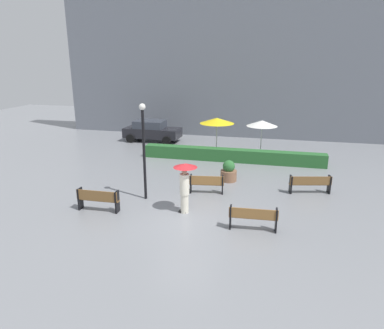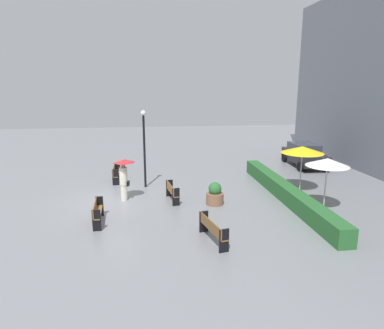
% 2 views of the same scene
% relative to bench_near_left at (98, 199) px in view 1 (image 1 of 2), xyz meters
% --- Properties ---
extents(ground_plane, '(60.00, 60.00, 0.00)m').
position_rel_bench_near_left_xyz_m(ground_plane, '(3.57, 0.18, -0.54)').
color(ground_plane, gray).
extents(bench_near_left, '(1.76, 0.40, 0.91)m').
position_rel_bench_near_left_xyz_m(bench_near_left, '(0.00, 0.00, 0.00)').
color(bench_near_left, brown).
rests_on(bench_near_left, ground).
extents(bench_mid_center, '(1.61, 0.55, 0.86)m').
position_rel_bench_near_left_xyz_m(bench_mid_center, '(3.91, 3.00, -0.04)').
color(bench_mid_center, olive).
rests_on(bench_mid_center, ground).
extents(bench_near_right, '(1.76, 0.43, 0.87)m').
position_rel_bench_near_left_xyz_m(bench_near_right, '(6.26, -0.23, -0.01)').
color(bench_near_right, olive).
rests_on(bench_near_right, ground).
extents(bench_far_right, '(1.92, 0.76, 0.84)m').
position_rel_bench_near_left_xyz_m(bench_far_right, '(8.57, 4.10, -0.04)').
color(bench_far_right, brown).
rests_on(bench_far_right, ground).
extents(pedestrian_with_umbrella, '(0.96, 0.96, 2.05)m').
position_rel_bench_near_left_xyz_m(pedestrian_with_umbrella, '(3.47, 0.72, 0.78)').
color(pedestrian_with_umbrella, silver).
rests_on(pedestrian_with_umbrella, ground).
extents(planter_pot, '(0.83, 0.83, 1.08)m').
position_rel_bench_near_left_xyz_m(planter_pot, '(4.66, 4.98, -0.07)').
color(planter_pot, brown).
rests_on(planter_pot, ground).
extents(lamp_post, '(0.28, 0.28, 4.22)m').
position_rel_bench_near_left_xyz_m(lamp_post, '(1.40, 1.72, 2.03)').
color(lamp_post, black).
rests_on(lamp_post, ground).
extents(patio_umbrella_yellow, '(2.20, 2.20, 2.42)m').
position_rel_bench_near_left_xyz_m(patio_umbrella_yellow, '(3.19, 9.90, 1.69)').
color(patio_umbrella_yellow, silver).
rests_on(patio_umbrella_yellow, ground).
extents(patio_umbrella_white, '(1.89, 1.89, 2.39)m').
position_rel_bench_near_left_xyz_m(patio_umbrella_white, '(6.02, 9.75, 1.67)').
color(patio_umbrella_white, silver).
rests_on(patio_umbrella_white, ground).
extents(hedge_strip, '(10.94, 0.70, 0.76)m').
position_rel_bench_near_left_xyz_m(hedge_strip, '(4.39, 8.58, -0.16)').
color(hedge_strip, '#28602D').
rests_on(hedge_strip, ground).
extents(building_facade, '(28.00, 1.20, 11.92)m').
position_rel_bench_near_left_xyz_m(building_facade, '(3.57, 16.18, 5.42)').
color(building_facade, slate).
rests_on(building_facade, ground).
extents(parked_car, '(4.25, 2.07, 1.57)m').
position_rel_bench_near_left_xyz_m(parked_car, '(-2.23, 12.68, 0.28)').
color(parked_car, black).
rests_on(parked_car, ground).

